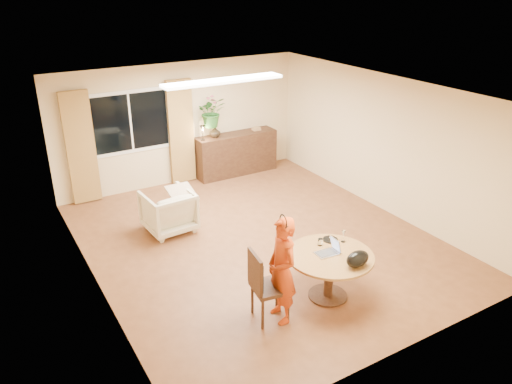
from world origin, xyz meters
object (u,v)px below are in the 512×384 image
Objects in this scene: child at (282,270)px; armchair at (168,211)px; dining_table at (330,264)px; dining_chair at (270,285)px; sideboard at (236,154)px.

child is 1.77× the size of armchair.
dining_chair is at bearing 178.90° from dining_table.
dining_table is 0.64× the size of sideboard.
dining_table is 0.87m from child.
child is (-0.84, -0.06, 0.20)m from dining_table.
dining_table is at bearing 99.19° from child.
sideboard is (1.20, 4.91, -0.07)m from dining_table.
dining_chair is at bearing -113.91° from sideboard.
dining_chair reaches higher than dining_table.
child is (0.13, -0.08, 0.23)m from dining_chair.
sideboard is at bearing 76.30° from dining_table.
dining_chair is 1.23× the size of armchair.
child reaches higher than armchair.
dining_table is 1.45× the size of armchair.
dining_table is at bearing -103.70° from sideboard.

